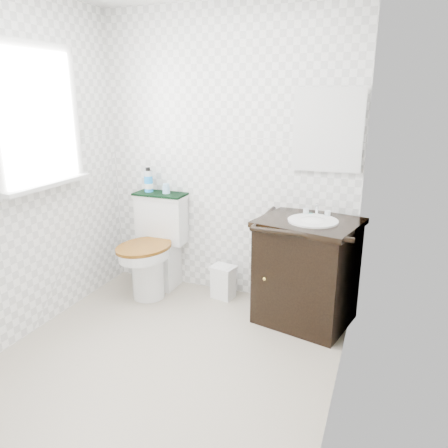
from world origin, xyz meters
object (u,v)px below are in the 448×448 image
Objects in this scene: trash_bin at (223,282)px; mouthwash_bottle at (148,181)px; toilet at (156,251)px; cup at (166,188)px; vanity at (307,269)px.

mouthwash_bottle reaches higher than trash_bin.
toilet is 10.00× the size of cup.
mouthwash_bottle is (-1.47, 0.20, 0.54)m from vanity.
toilet is 0.56m from cup.
cup is (-1.29, 0.20, 0.48)m from vanity.
cup is at bearing 68.07° from toilet.
mouthwash_bottle reaches higher than toilet.
cup is (0.17, -0.00, -0.06)m from mouthwash_bottle.
toilet is 2.94× the size of trash_bin.
toilet is 0.93× the size of vanity.
toilet is 1.35m from vanity.
vanity is 1.58m from mouthwash_bottle.
trash_bin is 0.95m from cup.
vanity is at bearing -8.73° from cup.
mouthwash_bottle is at bearing 179.84° from cup.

